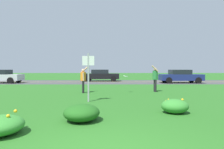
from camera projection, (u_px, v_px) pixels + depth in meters
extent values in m
plane|color=#26601E|center=(109.00, 92.00, 13.10)|extent=(120.00, 120.00, 0.00)
cube|color=#424244|center=(110.00, 82.00, 22.96)|extent=(120.00, 7.24, 0.01)
cube|color=yellow|center=(110.00, 82.00, 22.96)|extent=(120.00, 0.16, 0.00)
ellipsoid|color=#1E5619|center=(82.00, 113.00, 5.78)|extent=(1.07, 1.14, 0.50)
sphere|color=orange|center=(94.00, 108.00, 5.76)|extent=(0.08, 0.08, 0.08)
sphere|color=orange|center=(85.00, 106.00, 6.04)|extent=(0.06, 0.06, 0.06)
sphere|color=orange|center=(77.00, 114.00, 5.31)|extent=(0.08, 0.08, 0.08)
ellipsoid|color=#337F2D|center=(0.00, 125.00, 4.57)|extent=(1.08, 1.10, 0.45)
sphere|color=gold|center=(11.00, 120.00, 4.76)|extent=(0.08, 0.08, 0.08)
sphere|color=gold|center=(16.00, 111.00, 4.98)|extent=(0.09, 0.09, 0.09)
sphere|color=gold|center=(8.00, 116.00, 4.51)|extent=(0.08, 0.08, 0.08)
ellipsoid|color=#337F2D|center=(175.00, 106.00, 6.81)|extent=(0.94, 0.87, 0.49)
sphere|color=gold|center=(166.00, 101.00, 7.00)|extent=(0.08, 0.08, 0.08)
sphere|color=gold|center=(182.00, 100.00, 6.86)|extent=(0.08, 0.08, 0.08)
sphere|color=gold|center=(177.00, 102.00, 6.69)|extent=(0.08, 0.08, 0.08)
sphere|color=gold|center=(168.00, 99.00, 6.96)|extent=(0.05, 0.05, 0.05)
sphere|color=gold|center=(175.00, 104.00, 6.98)|extent=(0.07, 0.07, 0.07)
sphere|color=gold|center=(177.00, 103.00, 6.90)|extent=(0.06, 0.06, 0.06)
cube|color=#93969B|center=(88.00, 77.00, 9.18)|extent=(0.07, 0.10, 2.28)
cube|color=silver|center=(88.00, 61.00, 9.13)|extent=(0.56, 0.03, 0.44)
cylinder|color=orange|center=(83.00, 76.00, 12.52)|extent=(0.34, 0.34, 0.56)
sphere|color=tan|center=(83.00, 70.00, 12.51)|extent=(0.21, 0.21, 0.21)
cylinder|color=black|center=(83.00, 87.00, 12.62)|extent=(0.14, 0.14, 0.78)
cylinder|color=black|center=(83.00, 87.00, 12.45)|extent=(0.14, 0.14, 0.78)
cylinder|color=tan|center=(84.00, 70.00, 12.71)|extent=(0.45, 0.14, 0.42)
cylinder|color=tan|center=(83.00, 77.00, 12.32)|extent=(0.12, 0.10, 0.53)
cylinder|color=#287038|center=(155.00, 75.00, 13.12)|extent=(0.34, 0.34, 0.59)
sphere|color=tan|center=(155.00, 69.00, 13.11)|extent=(0.21, 0.21, 0.21)
cylinder|color=black|center=(155.00, 86.00, 13.06)|extent=(0.14, 0.14, 0.83)
cylinder|color=black|center=(155.00, 86.00, 13.23)|extent=(0.14, 0.14, 0.83)
cylinder|color=tan|center=(155.00, 69.00, 12.90)|extent=(0.47, 0.15, 0.44)
cylinder|color=tan|center=(154.00, 75.00, 13.31)|extent=(0.12, 0.10, 0.56)
cylinder|color=white|center=(125.00, 76.00, 12.56)|extent=(0.27, 0.28, 0.10)
torus|color=white|center=(125.00, 76.00, 12.56)|extent=(0.27, 0.27, 0.10)
cube|color=#B7BABF|center=(0.00, 77.00, 21.25)|extent=(4.50, 1.82, 0.66)
cylinder|color=black|center=(19.00, 80.00, 22.16)|extent=(0.66, 0.22, 0.66)
cylinder|color=black|center=(11.00, 80.00, 20.38)|extent=(0.66, 0.22, 0.66)
cube|color=black|center=(101.00, 76.00, 24.57)|extent=(4.50, 1.82, 0.66)
cube|color=black|center=(100.00, 72.00, 24.55)|extent=(2.10, 1.64, 0.52)
cylinder|color=black|center=(113.00, 78.00, 25.48)|extent=(0.66, 0.22, 0.66)
cylinder|color=black|center=(113.00, 79.00, 23.70)|extent=(0.66, 0.22, 0.66)
cylinder|color=black|center=(89.00, 78.00, 25.46)|extent=(0.66, 0.22, 0.66)
cylinder|color=black|center=(88.00, 79.00, 23.68)|extent=(0.66, 0.22, 0.66)
cube|color=navy|center=(181.00, 77.00, 21.36)|extent=(4.50, 1.82, 0.66)
cube|color=black|center=(180.00, 72.00, 21.35)|extent=(2.10, 1.64, 0.52)
cylinder|color=black|center=(191.00, 79.00, 22.27)|extent=(0.66, 0.22, 0.66)
cylinder|color=black|center=(198.00, 80.00, 20.49)|extent=(0.66, 0.22, 0.66)
cylinder|color=black|center=(164.00, 79.00, 22.25)|extent=(0.66, 0.22, 0.66)
cylinder|color=black|center=(169.00, 80.00, 20.47)|extent=(0.66, 0.22, 0.66)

